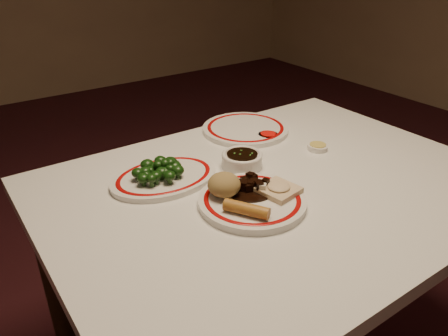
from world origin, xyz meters
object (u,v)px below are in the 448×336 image
(rice_mound, at_px, (224,185))
(soy_bowl, at_px, (242,161))
(broccoli_plate, at_px, (164,177))
(stirfry_heap, at_px, (251,186))
(broccoli_pile, at_px, (161,169))
(spring_roll, at_px, (246,209))
(fried_wonton, at_px, (279,189))
(main_plate, at_px, (252,201))
(dining_table, at_px, (274,211))

(rice_mound, xyz_separation_m, soy_bowl, (0.15, 0.12, -0.03))
(rice_mound, xyz_separation_m, broccoli_plate, (-0.07, 0.18, -0.04))
(rice_mound, xyz_separation_m, stirfry_heap, (0.07, -0.01, -0.02))
(rice_mound, xyz_separation_m, broccoli_pile, (-0.08, 0.18, -0.01))
(stirfry_heap, bearing_deg, broccoli_plate, 125.96)
(broccoli_plate, relative_size, soy_bowl, 2.62)
(spring_roll, relative_size, stirfry_heap, 0.90)
(rice_mound, distance_m, broccoli_plate, 0.20)
(spring_roll, bearing_deg, rice_mound, 54.11)
(spring_roll, xyz_separation_m, stirfry_heap, (0.08, 0.09, -0.01))
(broccoli_pile, distance_m, soy_bowl, 0.23)
(stirfry_heap, bearing_deg, spring_roll, -133.09)
(spring_roll, relative_size, fried_wonton, 1.04)
(rice_mound, height_order, broccoli_plate, rice_mound)
(stirfry_heap, bearing_deg, broccoli_pile, 127.62)
(broccoli_pile, bearing_deg, stirfry_heap, -52.38)
(stirfry_heap, height_order, broccoli_plate, stirfry_heap)
(main_plate, height_order, rice_mound, rice_mound)
(main_plate, relative_size, stirfry_heap, 2.47)
(broccoli_pile, xyz_separation_m, soy_bowl, (0.23, -0.06, -0.02))
(spring_roll, height_order, broccoli_pile, broccoli_pile)
(dining_table, xyz_separation_m, broccoli_plate, (-0.24, 0.18, 0.10))
(main_plate, distance_m, rice_mound, 0.08)
(broccoli_pile, bearing_deg, broccoli_plate, 14.41)
(fried_wonton, xyz_separation_m, soy_bowl, (0.03, 0.19, -0.01))
(broccoli_pile, bearing_deg, soy_bowl, -13.94)
(broccoli_plate, height_order, broccoli_pile, broccoli_pile)
(fried_wonton, bearing_deg, broccoli_plate, 127.11)
(soy_bowl, bearing_deg, fried_wonton, -99.15)
(spring_roll, distance_m, fried_wonton, 0.13)
(fried_wonton, height_order, stirfry_heap, stirfry_heap)
(rice_mound, distance_m, soy_bowl, 0.19)
(fried_wonton, distance_m, broccoli_pile, 0.32)
(main_plate, height_order, soy_bowl, soy_bowl)
(soy_bowl, bearing_deg, dining_table, -81.16)
(broccoli_plate, bearing_deg, broccoli_pile, -165.59)
(main_plate, height_order, broccoli_pile, broccoli_pile)
(soy_bowl, bearing_deg, spring_roll, -125.03)
(rice_mound, relative_size, fried_wonton, 0.79)
(spring_roll, bearing_deg, broccoli_pile, 72.68)
(spring_roll, bearing_deg, broccoli_plate, 71.16)
(dining_table, relative_size, main_plate, 4.05)
(main_plate, relative_size, broccoli_plate, 0.99)
(broccoli_pile, bearing_deg, dining_table, -36.56)
(main_plate, xyz_separation_m, fried_wonton, (0.07, -0.02, 0.02))
(broccoli_plate, height_order, soy_bowl, soy_bowl)
(rice_mound, height_order, spring_roll, rice_mound)
(dining_table, height_order, rice_mound, rice_mound)
(rice_mound, xyz_separation_m, fried_wonton, (0.12, -0.07, -0.02))
(fried_wonton, xyz_separation_m, broccoli_pile, (-0.20, 0.25, 0.01))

